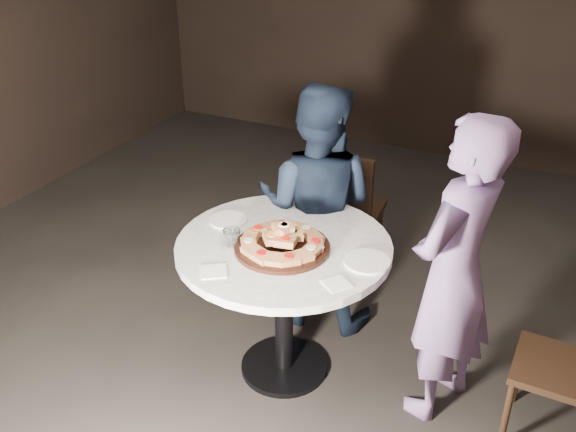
{
  "coord_description": "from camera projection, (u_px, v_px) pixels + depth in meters",
  "views": [
    {
      "loc": [
        1.16,
        -2.44,
        2.48
      ],
      "look_at": [
        -0.05,
        0.1,
        0.95
      ],
      "focal_mm": 40.0,
      "sensor_mm": 36.0,
      "label": 1
    }
  ],
  "objects": [
    {
      "name": "focaccia_pile",
      "position": [
        283.0,
        239.0,
        3.15
      ],
      "size": [
        0.43,
        0.43,
        0.11
      ],
      "rotation": [
        0.0,
        0.0,
        0.34
      ],
      "color": "#A86D41",
      "rests_on": "serving_board"
    },
    {
      "name": "serving_board",
      "position": [
        282.0,
        247.0,
        3.16
      ],
      "size": [
        0.54,
        0.54,
        0.02
      ],
      "primitive_type": "cylinder",
      "rotation": [
        0.0,
        0.0,
        0.15
      ],
      "color": "black",
      "rests_on": "table"
    },
    {
      "name": "water_glass",
      "position": [
        232.0,
        238.0,
        3.18
      ],
      "size": [
        0.12,
        0.12,
        0.08
      ],
      "primitive_type": "imported",
      "rotation": [
        0.0,
        0.0,
        0.41
      ],
      "color": "silver",
      "rests_on": "table"
    },
    {
      "name": "chair_far",
      "position": [
        341.0,
        208.0,
        4.11
      ],
      "size": [
        0.49,
        0.51,
        0.97
      ],
      "rotation": [
        0.0,
        0.0,
        3.21
      ],
      "color": "black",
      "rests_on": "ground"
    },
    {
      "name": "napkin_far",
      "position": [
        336.0,
        284.0,
        2.9
      ],
      "size": [
        0.15,
        0.15,
        0.01
      ],
      "primitive_type": "cube",
      "rotation": [
        0.0,
        0.0,
        -0.65
      ],
      "color": "white",
      "rests_on": "table"
    },
    {
      "name": "diner_navy",
      "position": [
        316.0,
        208.0,
        3.71
      ],
      "size": [
        0.78,
        0.64,
        1.49
      ],
      "primitive_type": "imported",
      "rotation": [
        0.0,
        0.0,
        3.26
      ],
      "color": "#141E30",
      "rests_on": "ground"
    },
    {
      "name": "diner_teal",
      "position": [
        454.0,
        274.0,
        3.02
      ],
      "size": [
        0.55,
        0.67,
        1.59
      ],
      "primitive_type": "imported",
      "rotation": [
        0.0,
        0.0,
        -1.89
      ],
      "color": "slate",
      "rests_on": "ground"
    },
    {
      "name": "table",
      "position": [
        284.0,
        268.0,
        3.29
      ],
      "size": [
        1.32,
        1.32,
        0.82
      ],
      "rotation": [
        0.0,
        0.0,
        -0.24
      ],
      "color": "black",
      "rests_on": "ground"
    },
    {
      "name": "plate_left",
      "position": [
        228.0,
        220.0,
        3.42
      ],
      "size": [
        0.26,
        0.26,
        0.01
      ],
      "primitive_type": "cylinder",
      "rotation": [
        0.0,
        0.0,
        0.33
      ],
      "color": "white",
      "rests_on": "table"
    },
    {
      "name": "plate_right",
      "position": [
        367.0,
        261.0,
        3.06
      ],
      "size": [
        0.23,
        0.23,
        0.01
      ],
      "primitive_type": "cylinder",
      "rotation": [
        0.0,
        0.0,
        0.04
      ],
      "color": "white",
      "rests_on": "table"
    },
    {
      "name": "napkin_near",
      "position": [
        214.0,
        271.0,
        2.99
      ],
      "size": [
        0.16,
        0.16,
        0.01
      ],
      "primitive_type": "cube",
      "rotation": [
        0.0,
        0.0,
        0.58
      ],
      "color": "white",
      "rests_on": "table"
    },
    {
      "name": "floor",
      "position": [
        288.0,
        376.0,
        3.55
      ],
      "size": [
        7.0,
        7.0,
        0.0
      ],
      "primitive_type": "plane",
      "color": "black",
      "rests_on": "ground"
    }
  ]
}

